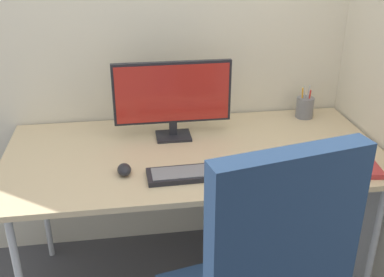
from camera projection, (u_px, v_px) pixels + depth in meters
name	position (u px, v px, depth m)	size (l,w,h in m)	color
desk	(194.00, 159.00, 2.09)	(1.68, 0.82, 0.75)	#D1B78C
filing_cabinet	(309.00, 214.00, 2.38)	(0.45, 0.50, 0.63)	#B2B5BA
monitor	(172.00, 96.00, 2.12)	(0.54, 0.13, 0.36)	black
keyboard	(205.00, 172.00, 1.87)	(0.47, 0.14, 0.02)	black
mouse	(124.00, 170.00, 1.87)	(0.06, 0.08, 0.04)	black
pen_holder	(305.00, 107.00, 2.40)	(0.09, 0.09, 0.17)	slate
notebook	(356.00, 164.00, 1.93)	(0.16, 0.22, 0.02)	#B23333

